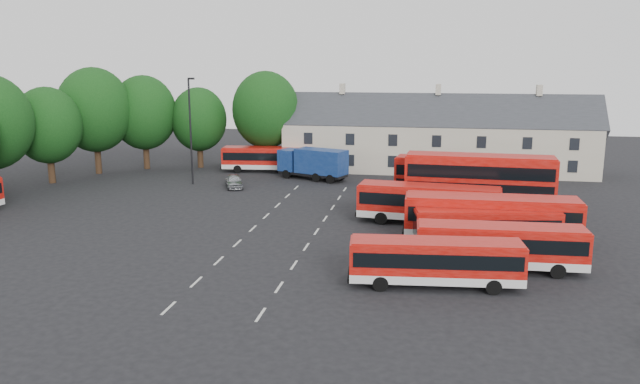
{
  "coord_description": "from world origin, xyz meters",
  "views": [
    {
      "loc": [
        13.17,
        -42.88,
        12.78
      ],
      "look_at": [
        4.55,
        6.1,
        2.2
      ],
      "focal_mm": 35.0,
      "sensor_mm": 36.0,
      "label": 1
    }
  ],
  "objects_px": {
    "silver_car": "(234,181)",
    "lamppost": "(191,128)",
    "bus_row_a": "(436,259)",
    "box_truck": "(313,162)",
    "bus_dd_south": "(479,180)"
  },
  "relations": [
    {
      "from": "bus_dd_south",
      "to": "box_truck",
      "type": "xyz_separation_m",
      "value": [
        -16.51,
        12.66,
        -0.96
      ]
    },
    {
      "from": "box_truck",
      "to": "bus_row_a",
      "type": "bearing_deg",
      "value": -45.86
    },
    {
      "from": "silver_car",
      "to": "bus_dd_south",
      "type": "bearing_deg",
      "value": -38.65
    },
    {
      "from": "lamppost",
      "to": "silver_car",
      "type": "bearing_deg",
      "value": -12.24
    },
    {
      "from": "bus_row_a",
      "to": "box_truck",
      "type": "bearing_deg",
      "value": 107.47
    },
    {
      "from": "silver_car",
      "to": "lamppost",
      "type": "distance_m",
      "value": 7.18
    },
    {
      "from": "silver_car",
      "to": "lamppost",
      "type": "height_order",
      "value": "lamppost"
    },
    {
      "from": "box_truck",
      "to": "lamppost",
      "type": "bearing_deg",
      "value": -137.08
    },
    {
      "from": "bus_dd_south",
      "to": "box_truck",
      "type": "distance_m",
      "value": 20.83
    },
    {
      "from": "bus_dd_south",
      "to": "lamppost",
      "type": "relative_size",
      "value": 1.12
    },
    {
      "from": "box_truck",
      "to": "lamppost",
      "type": "distance_m",
      "value": 13.48
    },
    {
      "from": "silver_car",
      "to": "box_truck",
      "type": "bearing_deg",
      "value": 16.33
    },
    {
      "from": "bus_row_a",
      "to": "box_truck",
      "type": "distance_m",
      "value": 33.58
    },
    {
      "from": "bus_row_a",
      "to": "bus_dd_south",
      "type": "relative_size",
      "value": 0.8
    },
    {
      "from": "box_truck",
      "to": "silver_car",
      "type": "relative_size",
      "value": 2.04
    }
  ]
}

